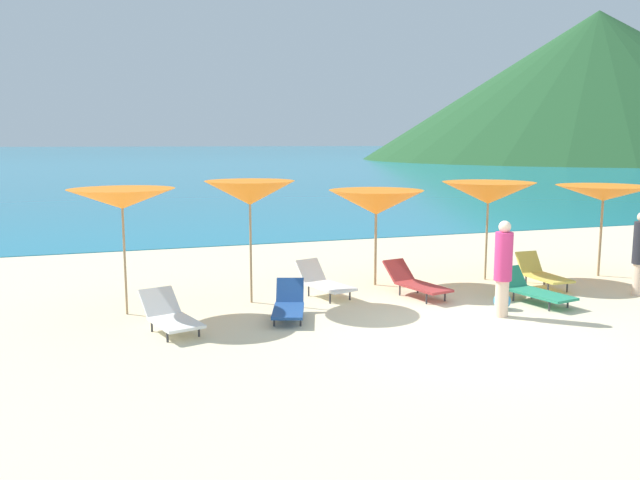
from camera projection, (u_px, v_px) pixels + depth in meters
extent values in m
cube|color=beige|center=(294.00, 249.00, 20.29)|extent=(50.00, 100.00, 0.30)
cube|color=teal|center=(117.00, 151.00, 226.59)|extent=(650.00, 440.00, 0.02)
cone|color=#235128|center=(595.00, 86.00, 115.15)|extent=(82.24, 82.24, 25.94)
cylinder|color=#9E7F59|center=(125.00, 255.00, 11.84)|extent=(0.04, 0.04, 2.24)
cone|color=orange|center=(122.00, 199.00, 11.69)|extent=(1.93, 1.93, 0.37)
sphere|color=#9E7F59|center=(122.00, 192.00, 11.67)|extent=(0.07, 0.07, 0.07)
cylinder|color=#9E7F59|center=(251.00, 245.00, 12.72)|extent=(0.04, 0.04, 2.30)
cone|color=orange|center=(250.00, 193.00, 12.57)|extent=(1.77, 1.77, 0.47)
sphere|color=#9E7F59|center=(250.00, 185.00, 12.54)|extent=(0.07, 0.07, 0.07)
cylinder|color=#9E7F59|center=(376.00, 241.00, 14.32)|extent=(0.06, 0.06, 1.98)
cone|color=orange|center=(376.00, 202.00, 14.19)|extent=(2.31, 2.31, 0.54)
sphere|color=#9E7F59|center=(376.00, 195.00, 14.17)|extent=(0.07, 0.07, 0.07)
cylinder|color=#9E7F59|center=(487.00, 234.00, 14.88)|extent=(0.05, 0.05, 2.14)
cone|color=orange|center=(488.00, 193.00, 14.74)|extent=(2.21, 2.21, 0.50)
sphere|color=#9E7F59|center=(489.00, 186.00, 14.71)|extent=(0.07, 0.07, 0.07)
cylinder|color=#9E7F59|center=(601.00, 233.00, 15.30)|extent=(0.06, 0.06, 2.06)
cone|color=orange|center=(603.00, 193.00, 15.15)|extent=(2.21, 2.21, 0.36)
sphere|color=#9E7F59|center=(604.00, 188.00, 15.14)|extent=(0.07, 0.07, 0.07)
cube|color=#A53333|center=(423.00, 287.00, 13.17)|extent=(0.81, 1.31, 0.05)
cube|color=#A53333|center=(399.00, 271.00, 13.84)|extent=(0.62, 0.57, 0.43)
cylinder|color=#333338|center=(427.00, 299.00, 12.74)|extent=(0.04, 0.04, 0.22)
cylinder|color=#333338|center=(445.00, 296.00, 12.99)|extent=(0.04, 0.04, 0.22)
cylinder|color=#333338|center=(400.00, 290.00, 13.46)|extent=(0.04, 0.04, 0.22)
cylinder|color=#333338|center=(418.00, 288.00, 13.71)|extent=(0.04, 0.04, 0.22)
cube|color=#268C66|center=(542.00, 294.00, 12.67)|extent=(0.83, 1.38, 0.05)
cube|color=#268C66|center=(512.00, 277.00, 13.31)|extent=(0.62, 0.42, 0.43)
cylinder|color=#333338|center=(549.00, 306.00, 12.21)|extent=(0.04, 0.04, 0.19)
cylinder|color=#333338|center=(568.00, 303.00, 12.45)|extent=(0.04, 0.04, 0.19)
cylinder|color=#333338|center=(513.00, 297.00, 12.98)|extent=(0.04, 0.04, 0.19)
cylinder|color=#333338|center=(532.00, 294.00, 13.23)|extent=(0.04, 0.04, 0.19)
cube|color=#1E478C|center=(288.00, 311.00, 11.52)|extent=(0.86, 1.20, 0.05)
cube|color=#1E478C|center=(290.00, 291.00, 12.18)|extent=(0.59, 0.48, 0.44)
cylinder|color=#333338|center=(274.00, 322.00, 11.21)|extent=(0.04, 0.04, 0.16)
cylinder|color=#333338|center=(301.00, 322.00, 11.21)|extent=(0.04, 0.04, 0.16)
cylinder|color=#333338|center=(277.00, 310.00, 11.96)|extent=(0.04, 0.04, 0.16)
cylinder|color=#333338|center=(302.00, 310.00, 11.96)|extent=(0.04, 0.04, 0.16)
cube|color=white|center=(176.00, 323.00, 10.69)|extent=(0.88, 1.14, 0.05)
cube|color=white|center=(160.00, 302.00, 11.26)|extent=(0.71, 0.63, 0.44)
cylinder|color=#333338|center=(167.00, 337.00, 10.31)|extent=(0.04, 0.04, 0.18)
cylinder|color=#333338|center=(199.00, 331.00, 10.61)|extent=(0.04, 0.04, 0.18)
cylinder|color=#333338|center=(152.00, 326.00, 10.89)|extent=(0.04, 0.04, 0.18)
cylinder|color=#333338|center=(182.00, 321.00, 11.19)|extent=(0.04, 0.04, 0.18)
cube|color=white|center=(330.00, 287.00, 13.17)|extent=(0.86, 1.19, 0.05)
cube|color=white|center=(311.00, 271.00, 13.72)|extent=(0.64, 0.53, 0.46)
cylinder|color=#333338|center=(330.00, 298.00, 12.78)|extent=(0.04, 0.04, 0.22)
cylinder|color=#333338|center=(350.00, 295.00, 13.07)|extent=(0.04, 0.04, 0.22)
cylinder|color=#333338|center=(309.00, 291.00, 13.39)|extent=(0.04, 0.04, 0.22)
cylinder|color=#333338|center=(328.00, 288.00, 13.67)|extent=(0.04, 0.04, 0.22)
cube|color=#D8BF4C|center=(548.00, 278.00, 13.97)|extent=(0.57, 1.08, 0.05)
cube|color=#D8BF4C|center=(529.00, 262.00, 14.57)|extent=(0.54, 0.32, 0.47)
cylinder|color=#333338|center=(548.00, 288.00, 13.61)|extent=(0.04, 0.04, 0.23)
cylinder|color=#333338|center=(567.00, 287.00, 13.76)|extent=(0.04, 0.04, 0.23)
cylinder|color=#333338|center=(526.00, 281.00, 14.31)|extent=(0.04, 0.04, 0.23)
cylinder|color=#333338|center=(544.00, 280.00, 14.47)|extent=(0.04, 0.04, 0.23)
cylinder|color=beige|center=(638.00, 279.00, 13.44)|extent=(0.23, 0.23, 0.67)
cylinder|color=beige|center=(502.00, 298.00, 11.80)|extent=(0.24, 0.24, 0.68)
cylinder|color=#D83372|center=(504.00, 256.00, 11.68)|extent=(0.32, 0.32, 0.88)
sphere|color=beige|center=(505.00, 227.00, 11.60)|extent=(0.22, 0.22, 0.22)
sphere|color=#3399D8|center=(502.00, 301.00, 12.35)|extent=(0.32, 0.32, 0.32)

